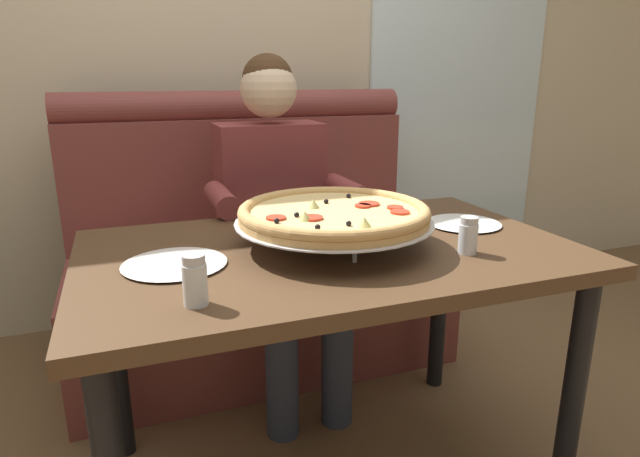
# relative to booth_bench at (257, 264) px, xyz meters

# --- Properties ---
(back_wall_with_window) EXTENTS (6.00, 0.12, 2.80)m
(back_wall_with_window) POSITION_rel_booth_bench_xyz_m (0.00, 0.57, 1.00)
(back_wall_with_window) COLOR beige
(back_wall_with_window) RESTS_ON ground_plane
(window_panel) EXTENTS (1.10, 0.02, 2.80)m
(window_panel) POSITION_rel_booth_bench_xyz_m (1.32, 0.50, 1.00)
(window_panel) COLOR white
(window_panel) RESTS_ON ground_plane
(booth_bench) EXTENTS (1.54, 0.78, 1.13)m
(booth_bench) POSITION_rel_booth_bench_xyz_m (0.00, 0.00, 0.00)
(booth_bench) COLOR brown
(booth_bench) RESTS_ON ground_plane
(dining_table) EXTENTS (1.31, 0.81, 0.75)m
(dining_table) POSITION_rel_booth_bench_xyz_m (0.00, -0.87, 0.26)
(dining_table) COLOR #4C331E
(dining_table) RESTS_ON ground_plane
(diner_main) EXTENTS (0.54, 0.64, 1.27)m
(diner_main) POSITION_rel_booth_bench_xyz_m (0.03, -0.27, 0.31)
(diner_main) COLOR #2D3342
(diner_main) RESTS_ON ground_plane
(pizza) EXTENTS (0.53, 0.53, 0.12)m
(pizza) POSITION_rel_booth_bench_xyz_m (0.01, -0.87, 0.44)
(pizza) COLOR silver
(pizza) RESTS_ON dining_table
(shaker_pepper_flakes) EXTENTS (0.05, 0.05, 0.11)m
(shaker_pepper_flakes) POSITION_rel_booth_bench_xyz_m (-0.39, -1.14, 0.39)
(shaker_pepper_flakes) COLOR white
(shaker_pepper_flakes) RESTS_ON dining_table
(shaker_parmesan) EXTENTS (0.05, 0.05, 0.10)m
(shaker_parmesan) POSITION_rel_booth_bench_xyz_m (0.32, -1.05, 0.39)
(shaker_parmesan) COLOR white
(shaker_parmesan) RESTS_ON dining_table
(plate_near_left) EXTENTS (0.25, 0.25, 0.02)m
(plate_near_left) POSITION_rel_booth_bench_xyz_m (-0.41, -0.88, 0.36)
(plate_near_left) COLOR white
(plate_near_left) RESTS_ON dining_table
(plate_near_right) EXTENTS (0.23, 0.23, 0.02)m
(plate_near_right) POSITION_rel_booth_bench_xyz_m (0.47, -0.82, 0.36)
(plate_near_right) COLOR white
(plate_near_right) RESTS_ON dining_table
(patio_chair) EXTENTS (0.42, 0.41, 0.86)m
(patio_chair) POSITION_rel_booth_bench_xyz_m (1.40, 1.11, 0.13)
(patio_chair) COLOR black
(patio_chair) RESTS_ON ground_plane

